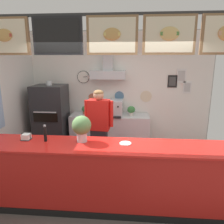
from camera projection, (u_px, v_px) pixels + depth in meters
name	position (u px, v px, depth m)	size (l,w,h in m)	color
ground_plane	(112.00, 191.00, 3.77)	(5.54, 5.54, 0.00)	#514C47
back_wall_assembly	(119.00, 87.00, 5.39)	(4.61, 2.42, 2.94)	#9E9E99
service_counter	(111.00, 176.00, 3.31)	(4.04, 0.69, 1.02)	red
back_prep_counter	(110.00, 132.00, 5.45)	(1.95, 0.58, 0.91)	silver
pizza_oven	(51.00, 119.00, 5.27)	(0.75, 0.73, 1.76)	#232326
shop_worker	(99.00, 129.00, 4.22)	(0.57, 0.26, 1.70)	#232328
espresso_machine	(112.00, 108.00, 5.27)	(0.52, 0.51, 0.38)	silver
potted_rosemary	(85.00, 110.00, 5.40)	(0.17, 0.17, 0.21)	#9E563D
potted_sage	(131.00, 110.00, 5.28)	(0.19, 0.19, 0.23)	beige
potted_thyme	(97.00, 110.00, 5.32)	(0.17, 0.17, 0.23)	beige
condiment_plate	(125.00, 143.00, 3.24)	(0.18, 0.18, 0.01)	white
basil_vase	(82.00, 127.00, 3.28)	(0.29, 0.29, 0.41)	silver
pepper_grinder	(45.00, 133.00, 3.31)	(0.05, 0.05, 0.27)	black
napkin_holder	(26.00, 137.00, 3.40)	(0.15, 0.14, 0.11)	#262628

